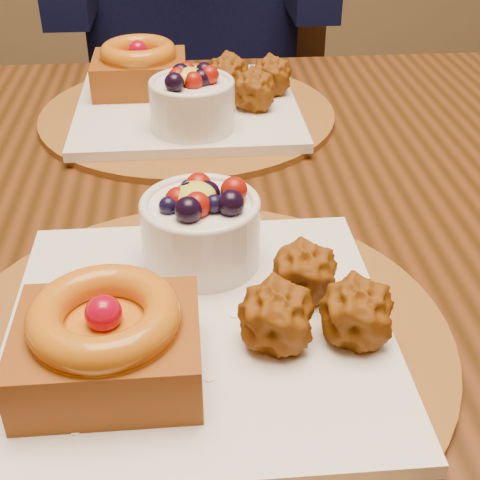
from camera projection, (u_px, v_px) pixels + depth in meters
name	position (u px, v px, depth m)	size (l,w,h in m)	color
dining_table	(195.00, 261.00, 0.73)	(1.60, 0.90, 0.76)	#321C09
place_setting_near	(193.00, 309.00, 0.49)	(0.38, 0.38, 0.09)	#603412
place_setting_far	(184.00, 97.00, 0.85)	(0.38, 0.38, 0.09)	#603412
chair_far	(235.00, 81.00, 1.59)	(0.48, 0.48, 0.98)	black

